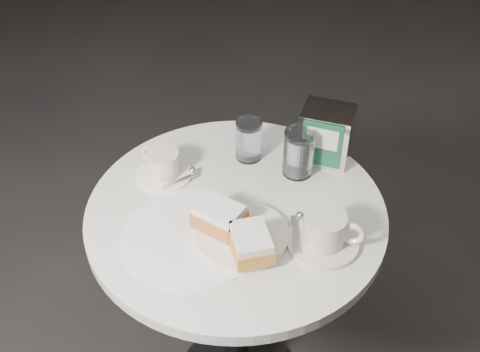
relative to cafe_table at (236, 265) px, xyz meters
name	(u,v)px	position (x,y,z in m)	size (l,w,h in m)	color
cafe_table	(236,265)	(0.00, 0.00, 0.00)	(0.70, 0.70, 0.74)	black
sugar_spill	(190,237)	(-0.05, -0.13, 0.20)	(0.31, 0.31, 0.00)	white
beignet_plate	(238,232)	(0.05, -0.09, 0.22)	(0.27, 0.27, 0.07)	silver
coffee_cup_left	(163,166)	(-0.21, 0.02, 0.23)	(0.16, 0.16, 0.07)	white
coffee_cup_right	(325,232)	(0.22, -0.01, 0.23)	(0.19, 0.19, 0.08)	silver
water_glass_left	(249,140)	(-0.06, 0.18, 0.25)	(0.08, 0.08, 0.11)	white
water_glass_right	(299,153)	(0.07, 0.19, 0.26)	(0.09, 0.09, 0.12)	white
napkin_dispenser	(326,135)	(0.11, 0.27, 0.27)	(0.14, 0.12, 0.15)	white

